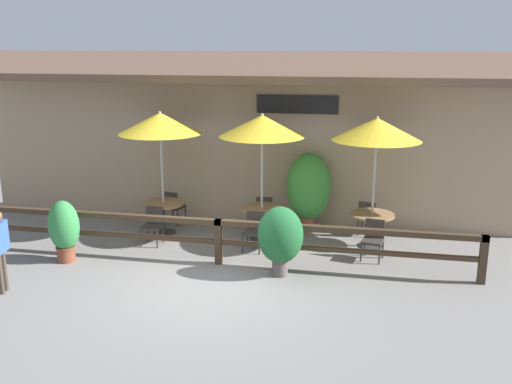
{
  "coord_description": "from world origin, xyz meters",
  "views": [
    {
      "loc": [
        2.9,
        -9.61,
        4.4
      ],
      "look_at": [
        0.67,
        1.61,
        1.42
      ],
      "focal_mm": 40.0,
      "sensor_mm": 36.0,
      "label": 1
    }
  ],
  "objects_px": {
    "patio_umbrella_far": "(377,129)",
    "chair_near_streetside": "(153,224)",
    "potted_plant_corner_fern": "(280,236)",
    "chair_far_wallside": "(368,216)",
    "potted_plant_tall_tropical": "(309,187)",
    "dining_table_near": "(164,208)",
    "patio_umbrella_middle": "(262,126)",
    "chair_middle_wallside": "(265,211)",
    "chair_near_wallside": "(173,206)",
    "dining_table_far": "(372,220)",
    "dining_table_middle": "(262,214)",
    "chair_middle_streetside": "(254,229)",
    "patio_umbrella_near": "(160,123)",
    "chair_far_streetside": "(373,238)",
    "potted_plant_entrance_palm": "(64,229)"
  },
  "relations": [
    {
      "from": "patio_umbrella_far",
      "to": "potted_plant_tall_tropical",
      "type": "distance_m",
      "value": 2.32
    },
    {
      "from": "dining_table_near",
      "to": "patio_umbrella_middle",
      "type": "bearing_deg",
      "value": 0.77
    },
    {
      "from": "chair_middle_streetside",
      "to": "chair_near_wallside",
      "type": "bearing_deg",
      "value": 152.41
    },
    {
      "from": "chair_middle_streetside",
      "to": "patio_umbrella_near",
      "type": "bearing_deg",
      "value": 167.39
    },
    {
      "from": "patio_umbrella_near",
      "to": "chair_far_wallside",
      "type": "distance_m",
      "value": 5.3
    },
    {
      "from": "dining_table_near",
      "to": "potted_plant_corner_fern",
      "type": "height_order",
      "value": "potted_plant_corner_fern"
    },
    {
      "from": "dining_table_near",
      "to": "patio_umbrella_middle",
      "type": "distance_m",
      "value": 3.12
    },
    {
      "from": "chair_far_streetside",
      "to": "chair_far_wallside",
      "type": "distance_m",
      "value": 1.56
    },
    {
      "from": "patio_umbrella_near",
      "to": "chair_near_streetside",
      "type": "distance_m",
      "value": 2.3
    },
    {
      "from": "dining_table_near",
      "to": "chair_middle_streetside",
      "type": "distance_m",
      "value": 2.44
    },
    {
      "from": "chair_far_wallside",
      "to": "potted_plant_entrance_palm",
      "type": "bearing_deg",
      "value": 37.84
    },
    {
      "from": "dining_table_middle",
      "to": "potted_plant_tall_tropical",
      "type": "xyz_separation_m",
      "value": [
        0.98,
        0.82,
        0.47
      ]
    },
    {
      "from": "patio_umbrella_middle",
      "to": "chair_far_wallside",
      "type": "bearing_deg",
      "value": 17.75
    },
    {
      "from": "dining_table_middle",
      "to": "potted_plant_corner_fern",
      "type": "bearing_deg",
      "value": -69.83
    },
    {
      "from": "patio_umbrella_far",
      "to": "chair_near_streetside",
      "type": "bearing_deg",
      "value": -170.9
    },
    {
      "from": "chair_middle_wallside",
      "to": "patio_umbrella_middle",
      "type": "bearing_deg",
      "value": 87.94
    },
    {
      "from": "chair_middle_wallside",
      "to": "potted_plant_tall_tropical",
      "type": "distance_m",
      "value": 1.22
    },
    {
      "from": "potted_plant_tall_tropical",
      "to": "patio_umbrella_far",
      "type": "bearing_deg",
      "value": -28.79
    },
    {
      "from": "potted_plant_corner_fern",
      "to": "chair_near_wallside",
      "type": "bearing_deg",
      "value": 138.66
    },
    {
      "from": "chair_middle_wallside",
      "to": "dining_table_far",
      "type": "distance_m",
      "value": 2.67
    },
    {
      "from": "chair_near_streetside",
      "to": "chair_middle_wallside",
      "type": "xyz_separation_m",
      "value": [
        2.29,
        1.52,
        0.0
      ]
    },
    {
      "from": "potted_plant_corner_fern",
      "to": "potted_plant_tall_tropical",
      "type": "xyz_separation_m",
      "value": [
        0.23,
        2.85,
        0.28
      ]
    },
    {
      "from": "potted_plant_corner_fern",
      "to": "chair_far_wallside",
      "type": "bearing_deg",
      "value": 59.54
    },
    {
      "from": "patio_umbrella_middle",
      "to": "chair_far_wallside",
      "type": "relative_size",
      "value": 3.46
    },
    {
      "from": "dining_table_near",
      "to": "chair_middle_wallside",
      "type": "distance_m",
      "value": 2.43
    },
    {
      "from": "chair_near_wallside",
      "to": "patio_umbrella_near",
      "type": "bearing_deg",
      "value": 104.78
    },
    {
      "from": "patio_umbrella_middle",
      "to": "dining_table_near",
      "type": "bearing_deg",
      "value": -179.23
    },
    {
      "from": "chair_middle_streetside",
      "to": "patio_umbrella_far",
      "type": "relative_size",
      "value": 0.29
    },
    {
      "from": "dining_table_near",
      "to": "chair_near_wallside",
      "type": "bearing_deg",
      "value": 91.86
    },
    {
      "from": "dining_table_middle",
      "to": "potted_plant_tall_tropical",
      "type": "relative_size",
      "value": 0.51
    },
    {
      "from": "patio_umbrella_far",
      "to": "chair_far_streetside",
      "type": "relative_size",
      "value": 3.46
    },
    {
      "from": "dining_table_near",
      "to": "chair_far_wallside",
      "type": "bearing_deg",
      "value": 9.52
    },
    {
      "from": "chair_near_streetside",
      "to": "potted_plant_tall_tropical",
      "type": "relative_size",
      "value": 0.44
    },
    {
      "from": "potted_plant_corner_fern",
      "to": "dining_table_middle",
      "type": "bearing_deg",
      "value": 110.17
    },
    {
      "from": "chair_far_streetside",
      "to": "potted_plant_corner_fern",
      "type": "relative_size",
      "value": 0.6
    },
    {
      "from": "potted_plant_corner_fern",
      "to": "patio_umbrella_middle",
      "type": "bearing_deg",
      "value": 110.17
    },
    {
      "from": "dining_table_middle",
      "to": "chair_middle_streetside",
      "type": "xyz_separation_m",
      "value": [
        -0.03,
        -0.74,
        -0.14
      ]
    },
    {
      "from": "potted_plant_entrance_palm",
      "to": "chair_middle_wallside",
      "type": "bearing_deg",
      "value": 38.31
    },
    {
      "from": "dining_table_far",
      "to": "chair_near_streetside",
      "type": "bearing_deg",
      "value": -170.9
    },
    {
      "from": "patio_umbrella_near",
      "to": "patio_umbrella_middle",
      "type": "relative_size",
      "value": 1.0
    },
    {
      "from": "patio_umbrella_far",
      "to": "dining_table_near",
      "type": "bearing_deg",
      "value": -179.76
    },
    {
      "from": "patio_umbrella_near",
      "to": "patio_umbrella_far",
      "type": "bearing_deg",
      "value": 0.24
    },
    {
      "from": "dining_table_middle",
      "to": "potted_plant_tall_tropical",
      "type": "height_order",
      "value": "potted_plant_tall_tropical"
    },
    {
      "from": "chair_near_wallside",
      "to": "dining_table_near",
      "type": "bearing_deg",
      "value": 104.78
    },
    {
      "from": "patio_umbrella_near",
      "to": "chair_middle_wallside",
      "type": "xyz_separation_m",
      "value": [
        2.3,
        0.77,
        -2.17
      ]
    },
    {
      "from": "patio_umbrella_near",
      "to": "chair_far_streetside",
      "type": "bearing_deg",
      "value": -8.81
    },
    {
      "from": "chair_near_wallside",
      "to": "patio_umbrella_far",
      "type": "relative_size",
      "value": 0.29
    },
    {
      "from": "chair_near_wallside",
      "to": "dining_table_middle",
      "type": "relative_size",
      "value": 0.85
    },
    {
      "from": "chair_middle_wallside",
      "to": "patio_umbrella_far",
      "type": "distance_m",
      "value": 3.43
    },
    {
      "from": "patio_umbrella_far",
      "to": "potted_plant_entrance_palm",
      "type": "distance_m",
      "value": 6.87
    }
  ]
}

